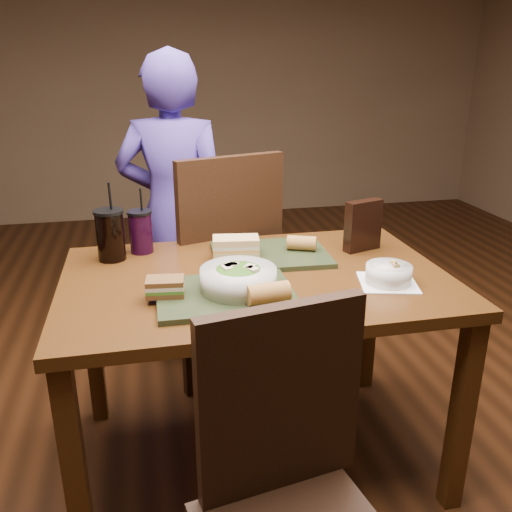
% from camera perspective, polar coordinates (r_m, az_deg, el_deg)
% --- Properties ---
extents(ground, '(6.00, 6.00, 0.00)m').
position_cam_1_polar(ground, '(2.24, 0.00, -20.14)').
color(ground, '#381C0B').
rests_on(ground, ground).
extents(dining_table, '(1.30, 0.85, 0.75)m').
position_cam_1_polar(dining_table, '(1.88, 0.00, -4.60)').
color(dining_table, '#45270D').
rests_on(dining_table, ground).
extents(chair_near, '(0.47, 0.48, 0.94)m').
position_cam_1_polar(chair_near, '(1.34, 3.64, -23.37)').
color(chair_near, black).
rests_on(chair_near, ground).
extents(chair_far, '(0.59, 0.60, 1.08)m').
position_cam_1_polar(chair_far, '(2.41, -3.00, -0.41)').
color(chair_far, black).
rests_on(chair_far, ground).
extents(diner, '(0.62, 0.49, 1.49)m').
position_cam_1_polar(diner, '(2.62, -8.52, 4.41)').
color(diner, '#413085').
rests_on(diner, ground).
extents(tray_near, '(0.42, 0.33, 0.02)m').
position_cam_1_polar(tray_near, '(1.68, -3.24, -4.08)').
color(tray_near, '#242D17').
rests_on(tray_near, dining_table).
extents(tray_far, '(0.43, 0.34, 0.02)m').
position_cam_1_polar(tray_far, '(2.01, 1.52, 0.17)').
color(tray_far, '#242D17').
rests_on(tray_far, dining_table).
extents(salad_bowl, '(0.24, 0.24, 0.08)m').
position_cam_1_polar(salad_bowl, '(1.67, -1.87, -2.26)').
color(salad_bowl, silver).
rests_on(salad_bowl, tray_near).
extents(soup_bowl, '(0.22, 0.22, 0.07)m').
position_cam_1_polar(soup_bowl, '(1.82, 13.79, -1.81)').
color(soup_bowl, white).
rests_on(soup_bowl, dining_table).
extents(sandwich_near, '(0.12, 0.09, 0.05)m').
position_cam_1_polar(sandwich_near, '(1.66, -9.53, -3.21)').
color(sandwich_near, '#593819').
rests_on(sandwich_near, tray_near).
extents(sandwich_far, '(0.18, 0.11, 0.07)m').
position_cam_1_polar(sandwich_far, '(1.97, -2.13, 1.06)').
color(sandwich_far, tan).
rests_on(sandwich_far, tray_far).
extents(baguette_near, '(0.13, 0.07, 0.06)m').
position_cam_1_polar(baguette_near, '(1.58, 1.29, -3.93)').
color(baguette_near, '#AD7533').
rests_on(baguette_near, tray_near).
extents(baguette_far, '(0.12, 0.09, 0.05)m').
position_cam_1_polar(baguette_far, '(2.03, 4.83, 1.38)').
color(baguette_far, '#AD7533').
rests_on(baguette_far, tray_far).
extents(cup_cola, '(0.11, 0.11, 0.29)m').
position_cam_1_polar(cup_cola, '(2.03, -15.08, 2.18)').
color(cup_cola, black).
rests_on(cup_cola, dining_table).
extents(cup_berry, '(0.09, 0.09, 0.25)m').
position_cam_1_polar(cup_berry, '(2.08, -12.04, 2.55)').
color(cup_berry, black).
rests_on(cup_berry, dining_table).
extents(chip_bag, '(0.16, 0.09, 0.19)m').
position_cam_1_polar(chip_bag, '(2.10, 11.20, 3.16)').
color(chip_bag, black).
rests_on(chip_bag, dining_table).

